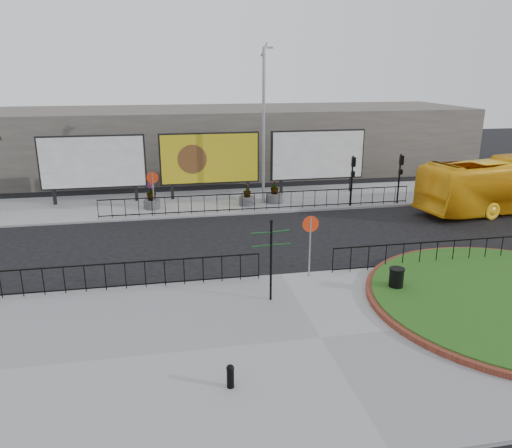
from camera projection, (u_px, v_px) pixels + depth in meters
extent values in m
plane|color=black|center=(282.00, 277.00, 19.89)|extent=(90.00, 90.00, 0.00)
cube|color=gray|center=(321.00, 339.00, 15.18)|extent=(30.00, 10.00, 0.12)
cube|color=gray|center=(236.00, 201.00, 31.12)|extent=(44.00, 6.00, 0.12)
cylinder|color=gray|center=(153.00, 195.00, 27.41)|extent=(0.07, 0.07, 2.40)
cylinder|color=red|center=(152.00, 178.00, 27.13)|extent=(0.64, 0.03, 0.64)
cylinder|color=white|center=(152.00, 178.00, 27.15)|extent=(0.50, 0.03, 0.50)
cylinder|color=gray|center=(310.00, 248.00, 19.30)|extent=(0.07, 0.07, 2.40)
cylinder|color=red|center=(311.00, 224.00, 19.01)|extent=(0.64, 0.03, 0.64)
cylinder|color=white|center=(310.00, 224.00, 19.03)|extent=(0.50, 0.03, 0.50)
cube|color=black|center=(55.00, 196.00, 29.94)|extent=(0.18, 0.18, 1.00)
cube|color=black|center=(136.00, 193.00, 30.80)|extent=(0.18, 0.18, 1.00)
cube|color=black|center=(93.00, 162.00, 29.78)|extent=(6.20, 0.25, 3.20)
cube|color=white|center=(93.00, 162.00, 29.63)|extent=(6.00, 0.06, 3.00)
cube|color=black|center=(172.00, 191.00, 31.19)|extent=(0.18, 0.18, 1.00)
cube|color=black|center=(248.00, 188.00, 32.05)|extent=(0.18, 0.18, 1.00)
cube|color=black|center=(210.00, 158.00, 31.03)|extent=(6.20, 0.25, 3.20)
cube|color=gold|center=(210.00, 159.00, 30.88)|extent=(6.00, 0.06, 3.00)
cube|color=black|center=(281.00, 186.00, 32.45)|extent=(0.18, 0.18, 1.00)
cube|color=black|center=(351.00, 183.00, 33.31)|extent=(0.18, 0.18, 1.00)
cube|color=black|center=(318.00, 155.00, 32.28)|extent=(6.20, 0.25, 3.20)
cube|color=white|center=(318.00, 155.00, 32.13)|extent=(6.00, 0.06, 3.00)
cylinder|color=gray|center=(264.00, 128.00, 29.10)|extent=(0.18, 0.18, 9.00)
cylinder|color=gray|center=(264.00, 49.00, 27.80)|extent=(0.43, 0.10, 0.77)
cube|color=gray|center=(270.00, 48.00, 27.84)|extent=(0.35, 0.15, 0.12)
cylinder|color=black|center=(352.00, 181.00, 29.38)|extent=(0.10, 0.10, 3.00)
cube|color=black|center=(354.00, 162.00, 28.93)|extent=(0.22, 0.18, 0.55)
cube|color=black|center=(353.00, 174.00, 29.14)|extent=(0.20, 0.16, 0.30)
cylinder|color=black|center=(399.00, 179.00, 29.92)|extent=(0.10, 0.10, 3.00)
cube|color=black|center=(402.00, 160.00, 29.47)|extent=(0.22, 0.18, 0.55)
cube|color=black|center=(401.00, 172.00, 29.67)|extent=(0.20, 0.16, 0.30)
cube|color=#646058|center=(217.00, 140.00, 39.78)|extent=(40.00, 10.00, 5.00)
cylinder|color=black|center=(271.00, 262.00, 17.24)|extent=(0.08, 0.08, 2.85)
sphere|color=black|center=(271.00, 221.00, 16.80)|extent=(0.12, 0.12, 0.12)
cube|color=black|center=(261.00, 233.00, 16.84)|extent=(0.67, 0.13, 0.03)
cube|color=black|center=(281.00, 231.00, 17.03)|extent=(0.68, 0.23, 0.03)
cube|color=black|center=(261.00, 246.00, 16.95)|extent=(0.68, 0.20, 0.03)
cube|color=black|center=(281.00, 244.00, 17.12)|extent=(0.67, 0.13, 0.03)
cylinder|color=black|center=(230.00, 378.00, 12.72)|extent=(0.19, 0.19, 0.53)
sphere|color=black|center=(230.00, 368.00, 12.64)|extent=(0.21, 0.21, 0.21)
cylinder|color=black|center=(396.00, 281.00, 18.15)|extent=(0.52, 0.52, 0.87)
cylinder|color=black|center=(397.00, 269.00, 18.01)|extent=(0.56, 0.56, 0.06)
imported|color=yellow|center=(508.00, 184.00, 28.79)|extent=(11.49, 4.40, 3.12)
cylinder|color=#4C4C4F|center=(152.00, 204.00, 29.17)|extent=(0.95, 0.95, 0.50)
imported|color=#154412|center=(151.00, 192.00, 28.95)|extent=(0.79, 0.79, 1.01)
cylinder|color=#4C4C4F|center=(247.00, 201.00, 29.90)|extent=(0.95, 0.95, 0.49)
imported|color=#154412|center=(247.00, 190.00, 29.70)|extent=(0.63, 0.63, 0.85)
cylinder|color=#4C4C4F|center=(274.00, 198.00, 30.48)|extent=(1.02, 1.02, 0.53)
imported|color=#154412|center=(275.00, 187.00, 30.27)|extent=(0.64, 0.64, 0.91)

